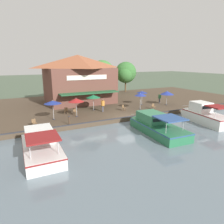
% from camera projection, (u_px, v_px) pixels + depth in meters
% --- Properties ---
extents(ground_plane, '(220.00, 220.00, 0.00)m').
position_uv_depth(ground_plane, '(127.00, 122.00, 25.61)').
color(ground_plane, '#4C5B47').
extents(quay_deck, '(22.00, 56.00, 0.60)m').
position_uv_depth(quay_deck, '(95.00, 104.00, 35.07)').
color(quay_deck, '#4C3D2D').
rests_on(quay_deck, ground).
extents(quay_edge_fender, '(0.20, 50.40, 0.10)m').
position_uv_depth(quay_edge_fender, '(127.00, 117.00, 25.54)').
color(quay_edge_fender, '#2D2D33').
rests_on(quay_edge_fender, quay_deck).
extents(waterfront_restaurant, '(11.28, 11.32, 8.09)m').
position_uv_depth(waterfront_restaurant, '(78.00, 78.00, 34.85)').
color(waterfront_restaurant, brown).
rests_on(waterfront_restaurant, quay_deck).
extents(patio_umbrella_mid_patio_left, '(2.02, 2.02, 2.45)m').
position_uv_depth(patio_umbrella_mid_patio_left, '(76.00, 100.00, 25.36)').
color(patio_umbrella_mid_patio_left, '#B7B7B7').
rests_on(patio_umbrella_mid_patio_left, quay_deck).
extents(patio_umbrella_mid_patio_right, '(1.76, 1.76, 2.33)m').
position_uv_depth(patio_umbrella_mid_patio_right, '(142.00, 92.00, 32.62)').
color(patio_umbrella_mid_patio_right, '#B7B7B7').
rests_on(patio_umbrella_mid_patio_right, quay_deck).
extents(patio_umbrella_near_quay_edge, '(2.07, 2.07, 2.42)m').
position_uv_depth(patio_umbrella_near_quay_edge, '(53.00, 102.00, 24.12)').
color(patio_umbrella_near_quay_edge, '#B7B7B7').
rests_on(patio_umbrella_near_quay_edge, quay_deck).
extents(patio_umbrella_by_entrance, '(1.76, 1.76, 2.47)m').
position_uv_depth(patio_umbrella_by_entrance, '(141.00, 95.00, 29.43)').
color(patio_umbrella_by_entrance, '#B7B7B7').
rests_on(patio_umbrella_by_entrance, quay_deck).
extents(patio_umbrella_far_corner, '(2.20, 2.20, 2.32)m').
position_uv_depth(patio_umbrella_far_corner, '(167.00, 93.00, 32.53)').
color(patio_umbrella_far_corner, '#B7B7B7').
rests_on(patio_umbrella_far_corner, quay_deck).
extents(patio_umbrella_back_row, '(2.06, 2.06, 2.29)m').
position_uv_depth(patio_umbrella_back_row, '(93.00, 96.00, 28.95)').
color(patio_umbrella_back_row, '#B7B7B7').
rests_on(patio_umbrella_back_row, quay_deck).
extents(cafe_chair_facing_river, '(0.54, 0.54, 0.85)m').
position_uv_depth(cafe_chair_facing_river, '(66.00, 110.00, 27.25)').
color(cafe_chair_facing_river, brown).
rests_on(cafe_chair_facing_river, quay_deck).
extents(cafe_chair_beside_entrance, '(0.56, 0.56, 0.85)m').
position_uv_depth(cafe_chair_beside_entrance, '(75.00, 111.00, 26.78)').
color(cafe_chair_beside_entrance, brown).
rests_on(cafe_chair_beside_entrance, quay_deck).
extents(cafe_chair_far_corner_seat, '(0.59, 0.59, 0.85)m').
position_uv_depth(cafe_chair_far_corner_seat, '(124.00, 107.00, 28.96)').
color(cafe_chair_far_corner_seat, brown).
rests_on(cafe_chair_far_corner_seat, quay_deck).
extents(cafe_chair_back_row_seat, '(0.47, 0.47, 0.85)m').
position_uv_depth(cafe_chair_back_row_seat, '(153.00, 106.00, 29.80)').
color(cafe_chair_back_row_seat, brown).
rests_on(cafe_chair_back_row_seat, quay_deck).
extents(cafe_chair_under_first_umbrella, '(0.54, 0.54, 0.85)m').
position_uv_depth(cafe_chair_under_first_umbrella, '(34.00, 122.00, 21.78)').
color(cafe_chair_under_first_umbrella, brown).
rests_on(cafe_chair_under_first_umbrella, quay_deck).
extents(person_at_quay_edge, '(0.48, 0.48, 1.69)m').
position_uv_depth(person_at_quay_edge, '(160.00, 97.00, 34.19)').
color(person_at_quay_edge, '#4C4C56').
rests_on(person_at_quay_edge, quay_deck).
extents(person_near_entrance, '(0.51, 0.51, 1.81)m').
position_uv_depth(person_near_entrance, '(103.00, 104.00, 28.23)').
color(person_near_entrance, '#4C4C56').
rests_on(person_near_entrance, quay_deck).
extents(motorboat_second_along, '(7.58, 2.84, 2.19)m').
position_uv_depth(motorboat_second_along, '(40.00, 144.00, 16.75)').
color(motorboat_second_along, white).
rests_on(motorboat_second_along, river_water).
extents(motorboat_nearest_quay, '(7.55, 3.24, 2.48)m').
position_uv_depth(motorboat_nearest_quay, '(202.00, 115.00, 25.42)').
color(motorboat_nearest_quay, white).
rests_on(motorboat_nearest_quay, river_water).
extents(motorboat_mid_row, '(8.64, 3.34, 2.19)m').
position_uv_depth(motorboat_mid_row, '(154.00, 124.00, 21.95)').
color(motorboat_mid_row, '#287047').
rests_on(motorboat_mid_row, river_water).
extents(mooring_post, '(0.22, 0.22, 0.98)m').
position_uv_depth(mooring_post, '(69.00, 121.00, 22.41)').
color(mooring_post, '#473323').
rests_on(mooring_post, quay_deck).
extents(tree_downstream_bank, '(5.10, 4.86, 6.97)m').
position_uv_depth(tree_downstream_bank, '(126.00, 73.00, 46.00)').
color(tree_downstream_bank, brown).
rests_on(tree_downstream_bank, quay_deck).
extents(tree_upstream_bank, '(5.34, 5.09, 7.32)m').
position_uv_depth(tree_upstream_bank, '(102.00, 73.00, 43.60)').
color(tree_upstream_bank, brown).
rests_on(tree_upstream_bank, quay_deck).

